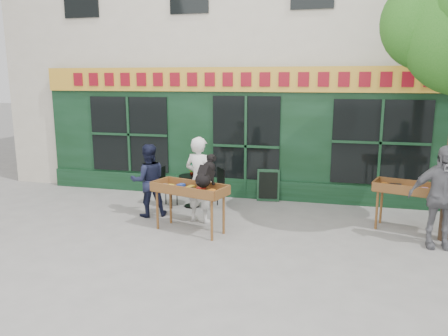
{
  "coord_description": "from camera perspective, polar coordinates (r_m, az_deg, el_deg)",
  "views": [
    {
      "loc": [
        2.14,
        -8.36,
        3.0
      ],
      "look_at": [
        -0.11,
        0.5,
        1.14
      ],
      "focal_mm": 35.0,
      "sensor_mm": 36.0,
      "label": 1
    }
  ],
  "objects": [
    {
      "name": "woman",
      "position": [
        9.23,
        -3.23,
        -1.54
      ],
      "size": [
        0.77,
        0.61,
        1.84
      ],
      "primitive_type": "imported",
      "rotation": [
        0.0,
        0.0,
        2.86
      ],
      "color": "silver",
      "rests_on": "ground"
    },
    {
      "name": "chalkboard",
      "position": [
        10.97,
        5.8,
        -2.26
      ],
      "size": [
        0.58,
        0.25,
        0.79
      ],
      "rotation": [
        0.0,
        0.0,
        0.11
      ],
      "color": "black",
      "rests_on": "ground"
    },
    {
      "name": "man_left",
      "position": [
        9.78,
        -9.85,
        -1.61
      ],
      "size": [
        0.99,
        0.93,
        1.62
      ],
      "primitive_type": "imported",
      "rotation": [
        0.0,
        0.0,
        3.68
      ],
      "color": "black",
      "rests_on": "ground"
    },
    {
      "name": "man_right",
      "position": [
        8.72,
        26.42,
        -3.41
      ],
      "size": [
        1.12,
        0.52,
        1.87
      ],
      "primitive_type": "imported",
      "rotation": [
        0.0,
        0.0,
        0.06
      ],
      "color": "slate",
      "rests_on": "ground"
    },
    {
      "name": "ground",
      "position": [
        9.14,
        -0.12,
        -7.66
      ],
      "size": [
        80.0,
        80.0,
        0.0
      ],
      "primitive_type": "plane",
      "color": "slate",
      "rests_on": "ground"
    },
    {
      "name": "dog",
      "position": [
        8.4,
        -2.4,
        -0.26
      ],
      "size": [
        0.49,
        0.67,
        0.6
      ],
      "primitive_type": null,
      "rotation": [
        0.0,
        0.0,
        -0.28
      ],
      "color": "black",
      "rests_on": "book_cart_center"
    },
    {
      "name": "bistro_chair_right",
      "position": [
        10.33,
        -0.82,
        -2.17
      ],
      "size": [
        0.51,
        0.51,
        0.95
      ],
      "rotation": [
        0.0,
        0.0,
        -0.86
      ],
      "color": "black",
      "rests_on": "ground"
    },
    {
      "name": "potted_plant",
      "position": [
        10.33,
        -4.29,
        -0.26
      ],
      "size": [
        0.16,
        0.12,
        0.27
      ],
      "primitive_type": "imported",
      "rotation": [
        0.0,
        0.0,
        0.19
      ],
      "color": "gray",
      "rests_on": "bistro_table"
    },
    {
      "name": "bistro_chair_left",
      "position": [
        10.54,
        -7.72,
        -2.0
      ],
      "size": [
        0.39,
        0.39,
        0.95
      ],
      "rotation": [
        0.0,
        0.0,
        1.5
      ],
      "color": "black",
      "rests_on": "ground"
    },
    {
      "name": "book_cart_right",
      "position": [
        9.4,
        23.65,
        -2.87
      ],
      "size": [
        1.61,
        1.02,
        0.99
      ],
      "rotation": [
        0.0,
        0.0,
        -0.29
      ],
      "color": "brown",
      "rests_on": "ground"
    },
    {
      "name": "building",
      "position": [
        14.63,
        6.02,
        19.2
      ],
      "size": [
        14.0,
        7.26,
        10.0
      ],
      "color": "beige",
      "rests_on": "ground"
    },
    {
      "name": "bistro_table",
      "position": [
        10.41,
        -4.26,
        -2.18
      ],
      "size": [
        0.6,
        0.6,
        0.76
      ],
      "color": "black",
      "rests_on": "ground"
    },
    {
      "name": "book_cart_center",
      "position": [
        8.65,
        -4.51,
        -3.11
      ],
      "size": [
        1.61,
        1.01,
        0.99
      ],
      "rotation": [
        0.0,
        0.0,
        -0.28
      ],
      "color": "brown",
      "rests_on": "ground"
    }
  ]
}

